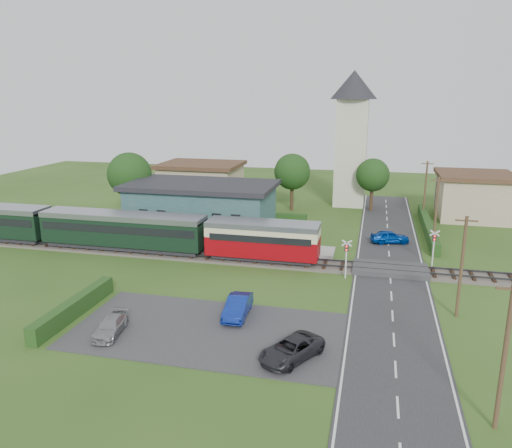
% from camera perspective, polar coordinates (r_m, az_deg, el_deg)
% --- Properties ---
extents(ground, '(120.00, 120.00, 0.00)m').
position_cam_1_polar(ground, '(42.85, 1.59, -5.31)').
color(ground, '#2D4C19').
extents(railway_track, '(76.00, 3.20, 0.49)m').
position_cam_1_polar(railway_track, '(44.67, 2.12, -4.32)').
color(railway_track, '#4C443D').
rests_on(railway_track, ground).
extents(road, '(6.00, 70.00, 0.05)m').
position_cam_1_polar(road, '(42.08, 15.11, -6.18)').
color(road, '#28282B').
rests_on(road, ground).
extents(car_park, '(17.00, 9.00, 0.08)m').
position_cam_1_polar(car_park, '(32.56, -5.55, -12.02)').
color(car_park, '#333335').
rests_on(car_park, ground).
extents(crossing_deck, '(6.20, 3.40, 0.45)m').
position_cam_1_polar(crossing_deck, '(43.89, 15.08, -5.03)').
color(crossing_deck, '#333335').
rests_on(crossing_deck, ground).
extents(platform, '(30.00, 3.00, 0.45)m').
position_cam_1_polar(platform, '(50.32, -8.37, -2.14)').
color(platform, gray).
rests_on(platform, ground).
extents(equipment_hut, '(2.30, 2.30, 2.55)m').
position_cam_1_polar(equipment_hut, '(53.36, -16.44, 0.07)').
color(equipment_hut, beige).
rests_on(equipment_hut, platform).
extents(station_building, '(16.00, 9.00, 5.30)m').
position_cam_1_polar(station_building, '(54.94, -6.24, 2.01)').
color(station_building, '#2D5457').
rests_on(station_building, ground).
extents(train, '(43.20, 2.90, 3.40)m').
position_cam_1_polar(train, '(50.53, -18.11, -0.35)').
color(train, '#232328').
rests_on(train, ground).
extents(church_tower, '(6.00, 6.00, 17.60)m').
position_cam_1_polar(church_tower, '(67.66, 10.92, 10.65)').
color(church_tower, beige).
rests_on(church_tower, ground).
extents(house_west, '(10.80, 8.80, 5.50)m').
position_cam_1_polar(house_west, '(69.52, -6.26, 4.75)').
color(house_west, tan).
rests_on(house_west, ground).
extents(house_east, '(8.80, 8.80, 5.50)m').
position_cam_1_polar(house_east, '(65.58, 23.62, 3.01)').
color(house_east, tan).
rests_on(house_east, ground).
extents(hedge_carpark, '(0.80, 9.00, 1.20)m').
position_cam_1_polar(hedge_carpark, '(36.33, -20.08, -8.99)').
color(hedge_carpark, '#193814').
rests_on(hedge_carpark, ground).
extents(hedge_roadside, '(0.80, 18.00, 1.20)m').
position_cam_1_polar(hedge_roadside, '(57.48, 19.02, -0.30)').
color(hedge_roadside, '#193814').
rests_on(hedge_roadside, ground).
extents(hedge_station, '(22.00, 0.80, 1.30)m').
position_cam_1_polar(hedge_station, '(59.55, -4.73, 1.02)').
color(hedge_station, '#193814').
rests_on(hedge_station, ground).
extents(tree_a, '(5.20, 5.20, 8.00)m').
position_cam_1_polar(tree_a, '(61.15, -14.25, 5.50)').
color(tree_a, '#332316').
rests_on(tree_a, ground).
extents(tree_b, '(4.60, 4.60, 7.34)m').
position_cam_1_polar(tree_b, '(63.99, 4.16, 5.96)').
color(tree_b, '#332316').
rests_on(tree_b, ground).
extents(tree_c, '(4.20, 4.20, 6.78)m').
position_cam_1_polar(tree_c, '(65.20, 13.19, 5.45)').
color(tree_c, '#332316').
rests_on(tree_c, ground).
extents(utility_pole_a, '(1.40, 0.22, 7.00)m').
position_cam_1_polar(utility_pole_a, '(24.80, 26.53, -13.30)').
color(utility_pole_a, '#473321').
rests_on(utility_pole_a, ground).
extents(utility_pole_b, '(1.40, 0.22, 7.00)m').
position_cam_1_polar(utility_pole_b, '(35.68, 22.45, -4.44)').
color(utility_pole_b, '#473321').
rests_on(utility_pole_b, ground).
extents(utility_pole_c, '(1.40, 0.22, 7.00)m').
position_cam_1_polar(utility_pole_c, '(50.98, 19.88, 1.30)').
color(utility_pole_c, '#473321').
rests_on(utility_pole_c, ground).
extents(utility_pole_d, '(1.40, 0.22, 7.00)m').
position_cam_1_polar(utility_pole_d, '(62.69, 18.78, 3.75)').
color(utility_pole_d, '#473321').
rests_on(utility_pole_d, ground).
extents(crossing_signal_near, '(0.84, 0.28, 3.28)m').
position_cam_1_polar(crossing_signal_near, '(41.01, 10.29, -3.31)').
color(crossing_signal_near, silver).
rests_on(crossing_signal_near, ground).
extents(crossing_signal_far, '(0.84, 0.28, 3.28)m').
position_cam_1_polar(crossing_signal_far, '(45.87, 19.67, -2.02)').
color(crossing_signal_far, silver).
rests_on(crossing_signal_far, ground).
extents(streetlamp_west, '(0.30, 0.30, 5.15)m').
position_cam_1_polar(streetlamp_west, '(67.69, -13.30, 4.39)').
color(streetlamp_west, '#3F3F47').
rests_on(streetlamp_west, ground).
extents(streetlamp_east, '(0.30, 0.30, 5.15)m').
position_cam_1_polar(streetlamp_east, '(67.87, 19.91, 3.93)').
color(streetlamp_east, '#3F3F47').
rests_on(streetlamp_east, ground).
extents(car_on_road, '(4.06, 2.44, 1.29)m').
position_cam_1_polar(car_on_road, '(51.94, 15.04, -1.42)').
color(car_on_road, '#013194').
rests_on(car_on_road, road).
extents(car_park_blue, '(1.60, 4.08, 1.32)m').
position_cam_1_polar(car_park_blue, '(34.05, -2.10, -9.40)').
color(car_park_blue, navy).
rests_on(car_park_blue, car_park).
extents(car_park_silver, '(1.95, 3.72, 1.03)m').
position_cam_1_polar(car_park_silver, '(32.98, -16.29, -11.14)').
color(car_park_silver, gray).
rests_on(car_park_silver, car_park).
extents(car_park_dark, '(3.82, 4.66, 1.18)m').
position_cam_1_polar(car_park_dark, '(29.04, 4.08, -14.08)').
color(car_park_dark, '#26252B').
rests_on(car_park_dark, car_park).
extents(pedestrian_near, '(0.71, 0.52, 1.81)m').
position_cam_1_polar(pedestrian_near, '(47.72, -0.71, -1.50)').
color(pedestrian_near, gray).
rests_on(pedestrian_near, platform).
extents(pedestrian_far, '(0.79, 0.93, 1.69)m').
position_cam_1_polar(pedestrian_far, '(51.61, -13.66, -0.74)').
color(pedestrian_far, gray).
rests_on(pedestrian_far, platform).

